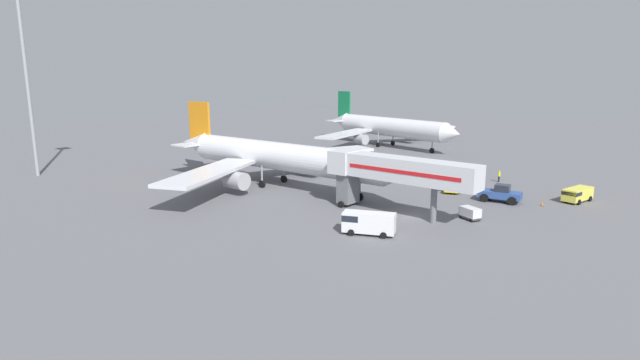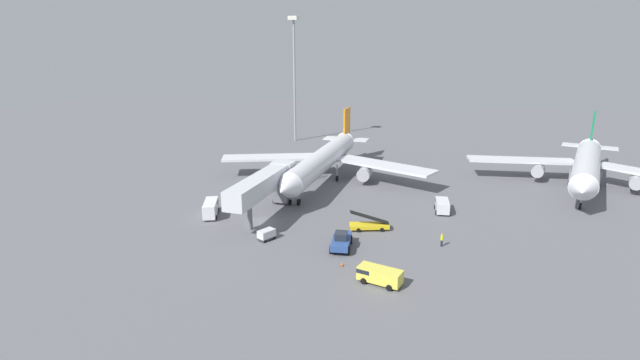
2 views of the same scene
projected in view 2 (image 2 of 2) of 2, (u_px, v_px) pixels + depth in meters
ground_plane at (260, 222)px, 70.77m from camera, size 300.00×300.00×0.00m
airplane_at_gate at (325, 159)px, 90.61m from camera, size 42.79×45.24×11.86m
jet_bridge at (265, 184)px, 71.42m from camera, size 4.00×19.04×6.97m
pushback_tug at (341, 241)px, 61.17m from camera, size 3.04×5.50×2.32m
belt_loader_truck at (369, 225)px, 67.54m from camera, size 5.86×3.61×2.82m
service_van_near_center at (211, 207)px, 72.84m from camera, size 3.68×5.68×2.33m
service_van_outer_left at (379, 275)px, 52.27m from camera, size 5.20×3.10×1.80m
service_van_mid_right at (442, 205)px, 74.62m from camera, size 2.54×4.66×1.87m
baggage_cart_mid_left at (267, 234)px, 63.99m from camera, size 2.22×2.67×1.42m
ground_crew_worker_foreground at (442, 239)px, 61.85m from camera, size 0.49×0.49×1.83m
safety_cone_alpha at (342, 264)px, 56.53m from camera, size 0.37×0.37×0.57m
airplane_background at (587, 165)px, 85.75m from camera, size 41.35×39.24×12.25m
apron_light_mast at (294, 59)px, 124.02m from camera, size 2.40×2.40×32.29m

